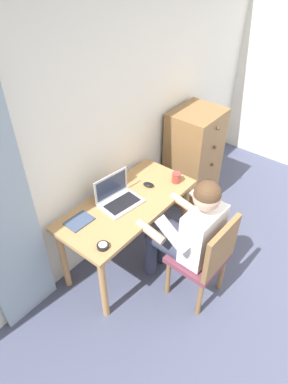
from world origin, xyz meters
TOP-DOWN VIEW (x-y plane):
  - wall_back at (0.00, 2.20)m, footprint 4.80×0.05m
  - curtain_panel at (-1.28, 2.13)m, footprint 0.47×0.03m
  - desk at (-0.37, 1.84)m, footprint 1.25×0.59m
  - dresser at (0.81, 1.91)m, footprint 0.53×0.48m
  - chair at (-0.28, 1.09)m, footprint 0.43×0.41m
  - person_seated at (-0.28, 1.28)m, footprint 0.54×0.59m
  - laptop at (-0.41, 1.90)m, footprint 0.37×0.29m
  - computer_mouse at (-0.08, 1.84)m, footprint 0.08×0.11m
  - desk_clock at (-0.86, 1.64)m, footprint 0.09×0.09m
  - notebook_pad at (-0.78, 1.98)m, footprint 0.21×0.16m
  - coffee_mug at (0.13, 1.68)m, footprint 0.12×0.08m

SIDE VIEW (x-z plane):
  - chair at x=-0.28m, z-range 0.06..0.94m
  - dresser at x=0.81m, z-range 0.00..1.08m
  - desk at x=-0.37m, z-range 0.25..0.97m
  - person_seated at x=-0.28m, z-range 0.08..1.28m
  - notebook_pad at x=-0.78m, z-range 0.72..0.73m
  - desk_clock at x=-0.86m, z-range 0.72..0.75m
  - computer_mouse at x=-0.08m, z-range 0.72..0.75m
  - coffee_mug at x=0.13m, z-range 0.72..0.82m
  - laptop at x=-0.41m, z-range 0.65..0.89m
  - curtain_panel at x=-1.28m, z-range 0.00..2.13m
  - wall_back at x=0.00m, z-range 0.00..2.50m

